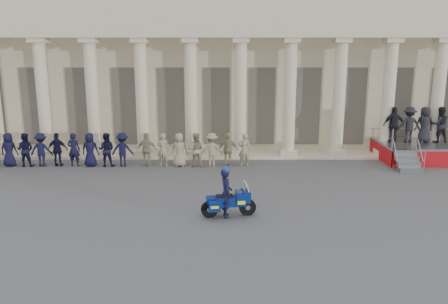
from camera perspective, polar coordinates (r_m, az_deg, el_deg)
ground at (r=15.99m, az=-1.59°, el=-7.27°), size 90.00×90.00×0.00m
building at (r=29.80m, az=-0.85°, el=10.77°), size 40.00×12.50×9.00m
officer_rank at (r=22.66m, az=-17.25°, el=0.29°), size 15.64×0.64×1.68m
reviewing_stand at (r=25.04m, az=24.41°, el=2.50°), size 4.58×4.31×2.81m
motorcycle at (r=14.98m, az=0.68°, el=-6.49°), size 1.90×0.88×1.23m
rider at (r=14.85m, az=0.28°, el=-5.21°), size 0.50×0.68×1.79m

